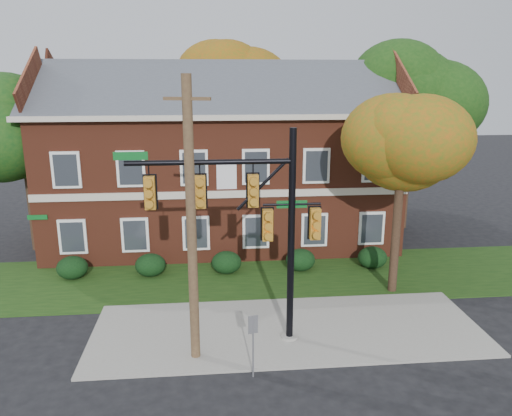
{
  "coord_description": "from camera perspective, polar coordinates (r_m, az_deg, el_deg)",
  "views": [
    {
      "loc": [
        -2.68,
        -15.18,
        8.92
      ],
      "look_at": [
        -0.96,
        3.0,
        4.1
      ],
      "focal_mm": 35.0,
      "sensor_mm": 36.0,
      "label": 1
    }
  ],
  "objects": [
    {
      "name": "utility_pole",
      "position": [
        15.3,
        -7.41,
        -1.85
      ],
      "size": [
        1.38,
        0.45,
        9.01
      ],
      "rotation": [
        0.0,
        0.0,
        -0.26
      ],
      "color": "#4D3424",
      "rests_on": "ground"
    },
    {
      "name": "hedge_far_right",
      "position": [
        24.66,
        13.16,
        -5.53
      ],
      "size": [
        1.4,
        1.26,
        1.05
      ],
      "primitive_type": "ellipsoid",
      "color": "black",
      "rests_on": "ground"
    },
    {
      "name": "tree_far_rear",
      "position": [
        35.03,
        -2.17,
        14.65
      ],
      "size": [
        6.84,
        6.46,
        11.52
      ],
      "color": "black",
      "rests_on": "ground"
    },
    {
      "name": "sign_post",
      "position": [
        15.45,
        -0.34,
        -14.4
      ],
      "size": [
        0.3,
        0.09,
        2.05
      ],
      "rotation": [
        0.0,
        0.0,
        0.2
      ],
      "color": "slate",
      "rests_on": "ground"
    },
    {
      "name": "hedge_right",
      "position": [
        23.8,
        5.1,
        -5.93
      ],
      "size": [
        1.4,
        1.26,
        1.05
      ],
      "primitive_type": "ellipsoid",
      "color": "black",
      "rests_on": "ground"
    },
    {
      "name": "apartment_building",
      "position": [
        27.42,
        -3.95,
        6.5
      ],
      "size": [
        18.8,
        8.8,
        9.74
      ],
      "color": "maroon",
      "rests_on": "ground"
    },
    {
      "name": "tree_left_rear",
      "position": [
        27.63,
        -24.81,
        8.8
      ],
      "size": [
        5.4,
        5.1,
        8.88
      ],
      "color": "black",
      "rests_on": "ground"
    },
    {
      "name": "hedge_center",
      "position": [
        23.44,
        -3.4,
        -6.23
      ],
      "size": [
        1.4,
        1.26,
        1.05
      ],
      "primitive_type": "ellipsoid",
      "color": "black",
      "rests_on": "ground"
    },
    {
      "name": "sidewalk",
      "position": [
        18.65,
        3.63,
        -13.69
      ],
      "size": [
        14.0,
        5.0,
        0.08
      ],
      "primitive_type": "cube",
      "color": "gray",
      "rests_on": "ground"
    },
    {
      "name": "hedge_left",
      "position": [
        23.6,
        -11.97,
        -6.39
      ],
      "size": [
        1.4,
        1.26,
        1.05
      ],
      "primitive_type": "ellipsoid",
      "color": "black",
      "rests_on": "ground"
    },
    {
      "name": "traffic_signal",
      "position": [
        16.18,
        -0.54,
        -0.78
      ],
      "size": [
        6.61,
        0.59,
        7.38
      ],
      "rotation": [
        0.0,
        0.0,
        -0.01
      ],
      "color": "gray",
      "rests_on": "ground"
    },
    {
      "name": "hedge_far_left",
      "position": [
        24.27,
        -20.26,
        -6.42
      ],
      "size": [
        1.4,
        1.26,
        1.05
      ],
      "primitive_type": "ellipsoid",
      "color": "black",
      "rests_on": "ground"
    },
    {
      "name": "tree_right_rear",
      "position": [
        30.46,
        18.24,
        12.57
      ],
      "size": [
        6.3,
        5.95,
        10.62
      ],
      "color": "black",
      "rests_on": "ground"
    },
    {
      "name": "ground",
      "position": [
        17.81,
        4.14,
        -15.32
      ],
      "size": [
        120.0,
        120.0,
        0.0
      ],
      "primitive_type": "plane",
      "color": "black",
      "rests_on": "ground"
    },
    {
      "name": "tree_near_right",
      "position": [
        20.74,
        17.21,
        7.9
      ],
      "size": [
        4.5,
        4.25,
        8.58
      ],
      "color": "black",
      "rests_on": "ground"
    },
    {
      "name": "grass_strip",
      "position": [
        23.13,
        1.69,
        -7.86
      ],
      "size": [
        30.0,
        6.0,
        0.04
      ],
      "primitive_type": "cube",
      "color": "#193811",
      "rests_on": "ground"
    }
  ]
}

